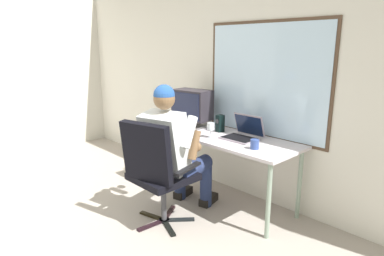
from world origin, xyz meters
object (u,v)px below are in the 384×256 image
object	(u,v)px
office_chair	(156,168)
coffee_mug	(255,144)
desk	(218,140)
person_seated	(174,149)
laptop	(244,132)
desk_speaker	(220,123)
wine_glass	(211,127)
crt_monitor	(192,105)

from	to	relation	value
office_chair	coffee_mug	distance (m)	0.89
desk	coffee_mug	distance (m)	0.58
person_seated	laptop	size ratio (longest dim) A/B	3.78
desk_speaker	coffee_mug	size ratio (longest dim) A/B	2.07
desk	wine_glass	world-z (taller)	wine_glass
desk	office_chair	size ratio (longest dim) A/B	1.76
person_seated	wine_glass	world-z (taller)	person_seated
office_chair	person_seated	distance (m)	0.29
person_seated	desk_speaker	bearing A→B (deg)	91.79
office_chair	person_seated	bearing A→B (deg)	102.43
crt_monitor	wine_glass	world-z (taller)	crt_monitor
desk	crt_monitor	size ratio (longest dim) A/B	3.88
coffee_mug	office_chair	bearing A→B (deg)	-128.28
desk	office_chair	distance (m)	0.82
person_seated	desk_speaker	distance (m)	0.67
crt_monitor	wine_glass	size ratio (longest dim) A/B	2.98
desk	person_seated	xyz separation A→B (m)	(-0.04, -0.56, 0.02)
desk	wine_glass	distance (m)	0.22
laptop	desk_speaker	distance (m)	0.33
desk	desk_speaker	bearing A→B (deg)	120.80
person_seated	wine_glass	size ratio (longest dim) A/B	8.48
person_seated	wine_glass	bearing A→B (deg)	79.95
desk_speaker	wine_glass	bearing A→B (deg)	-68.71
laptop	person_seated	bearing A→B (deg)	-116.16
office_chair	laptop	xyz separation A→B (m)	(0.25, 0.89, 0.21)
crt_monitor	desk_speaker	bearing A→B (deg)	8.42
crt_monitor	laptop	xyz separation A→B (m)	(0.70, 0.03, -0.18)
desk_speaker	laptop	bearing A→B (deg)	-3.78
laptop	wine_glass	distance (m)	0.33
laptop	wine_glass	world-z (taller)	laptop
desk_speaker	desk	bearing A→B (deg)	-59.20
office_chair	desk_speaker	bearing A→B (deg)	94.84
desk	coffee_mug	size ratio (longest dim) A/B	20.13
coffee_mug	laptop	bearing A→B (deg)	143.76
person_seated	desk_speaker	size ratio (longest dim) A/B	7.12
laptop	coffee_mug	distance (m)	0.35
office_chair	crt_monitor	xyz separation A→B (m)	(-0.45, 0.86, 0.39)
person_seated	laptop	xyz separation A→B (m)	(0.31, 0.64, 0.11)
desk	coffee_mug	bearing A→B (deg)	-13.21
office_chair	person_seated	size ratio (longest dim) A/B	0.78
desk	wine_glass	size ratio (longest dim) A/B	11.56
crt_monitor	coffee_mug	bearing A→B (deg)	-10.16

